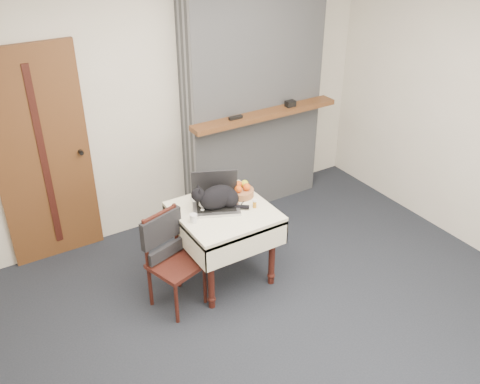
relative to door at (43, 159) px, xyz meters
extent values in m
plane|color=black|center=(1.20, -1.97, -1.00)|extent=(4.50, 4.50, 0.00)
cube|color=beige|center=(1.20, 0.03, 0.30)|extent=(4.50, 0.02, 2.60)
cube|color=brown|center=(0.00, 0.00, 0.00)|extent=(0.82, 0.05, 2.00)
cube|color=#3B1510|center=(0.00, -0.03, 0.00)|extent=(0.06, 0.01, 1.70)
cylinder|color=black|center=(0.32, -0.04, 0.00)|extent=(0.04, 0.06, 0.04)
cube|color=gray|center=(2.10, -0.12, 0.30)|extent=(1.50, 0.30, 2.60)
cube|color=brown|center=(2.10, -0.36, 0.10)|extent=(1.62, 0.18, 0.05)
cube|color=black|center=(1.75, -0.36, 0.14)|extent=(0.14, 0.04, 0.03)
cube|color=black|center=(2.40, -0.36, 0.16)|extent=(0.10, 0.07, 0.06)
cylinder|color=#3B1510|center=(0.86, -1.45, -0.68)|extent=(0.06, 0.06, 0.64)
sphere|color=#3B1510|center=(0.86, -1.45, -0.92)|extent=(0.07, 0.07, 0.07)
cylinder|color=#3B1510|center=(1.46, -1.45, -0.68)|extent=(0.06, 0.06, 0.64)
sphere|color=#3B1510|center=(1.46, -1.45, -0.92)|extent=(0.07, 0.07, 0.07)
cylinder|color=#3B1510|center=(0.86, -0.85, -0.68)|extent=(0.06, 0.06, 0.64)
sphere|color=#3B1510|center=(0.86, -0.85, -0.92)|extent=(0.07, 0.07, 0.07)
cylinder|color=#3B1510|center=(1.46, -0.85, -0.68)|extent=(0.06, 0.06, 0.64)
sphere|color=#3B1510|center=(1.46, -0.85, -0.92)|extent=(0.07, 0.07, 0.07)
cube|color=beige|center=(1.16, -1.15, -0.33)|extent=(0.78, 0.78, 0.06)
cube|color=beige|center=(1.16, -1.53, -0.44)|extent=(0.78, 0.01, 0.22)
cube|color=beige|center=(1.16, -0.76, -0.44)|extent=(0.78, 0.01, 0.22)
cube|color=beige|center=(0.77, -1.15, -0.44)|extent=(0.01, 0.78, 0.22)
cube|color=beige|center=(1.54, -1.15, -0.44)|extent=(0.01, 0.78, 0.22)
cube|color=#B7B7BC|center=(1.11, -1.10, -0.29)|extent=(0.47, 0.41, 0.02)
cube|color=black|center=(1.11, -1.10, -0.27)|extent=(0.37, 0.30, 0.00)
cube|color=black|center=(1.18, -0.95, -0.14)|extent=(0.39, 0.23, 0.27)
cube|color=#AEC5FF|center=(1.18, -0.95, -0.14)|extent=(0.35, 0.20, 0.24)
ellipsoid|color=black|center=(1.13, -1.09, -0.20)|extent=(0.36, 0.27, 0.21)
ellipsoid|color=black|center=(1.22, -1.12, -0.22)|extent=(0.21, 0.22, 0.17)
sphere|color=black|center=(0.97, -1.05, -0.15)|extent=(0.15, 0.15, 0.12)
ellipsoid|color=white|center=(0.94, -1.04, -0.18)|extent=(0.07, 0.07, 0.06)
ellipsoid|color=white|center=(1.00, -1.05, -0.24)|extent=(0.07, 0.08, 0.08)
cone|color=black|center=(0.97, -1.08, -0.09)|extent=(0.05, 0.05, 0.05)
cone|color=black|center=(0.99, -1.02, -0.09)|extent=(0.05, 0.05, 0.05)
cylinder|color=black|center=(1.27, -1.20, -0.28)|extent=(0.16, 0.13, 0.04)
sphere|color=white|center=(0.99, -1.09, -0.28)|extent=(0.04, 0.04, 0.04)
sphere|color=white|center=(1.01, -1.01, -0.28)|extent=(0.04, 0.04, 0.04)
cylinder|color=silver|center=(0.86, -1.18, -0.26)|extent=(0.06, 0.06, 0.07)
cylinder|color=#A76814|center=(1.40, -1.25, -0.27)|extent=(0.03, 0.03, 0.06)
cylinder|color=white|center=(1.40, -1.25, -0.23)|extent=(0.04, 0.04, 0.01)
cylinder|color=#9F6740|center=(1.41, -1.02, -0.27)|extent=(0.22, 0.22, 0.06)
sphere|color=#E34B13|center=(1.36, -1.05, -0.21)|extent=(0.07, 0.07, 0.07)
sphere|color=#E34B13|center=(1.44, -1.06, -0.21)|extent=(0.07, 0.07, 0.07)
sphere|color=#E34B13|center=(1.41, -0.98, -0.21)|extent=(0.07, 0.07, 0.07)
sphere|color=yellow|center=(1.46, -0.99, -0.21)|extent=(0.07, 0.07, 0.07)
sphere|color=#E34B13|center=(1.37, -0.98, -0.21)|extent=(0.07, 0.07, 0.07)
cube|color=black|center=(1.37, -1.06, -0.30)|extent=(0.15, 0.07, 0.01)
cube|color=#3B1510|center=(0.64, -1.26, -0.60)|extent=(0.46, 0.46, 0.04)
cylinder|color=#3B1510|center=(0.53, -1.46, -0.80)|extent=(0.03, 0.03, 0.40)
cylinder|color=#3B1510|center=(0.84, -1.37, -0.80)|extent=(0.03, 0.03, 0.40)
cylinder|color=#3B1510|center=(0.44, -1.15, -0.80)|extent=(0.03, 0.03, 0.40)
cylinder|color=#3B1510|center=(0.75, -1.06, -0.80)|extent=(0.03, 0.03, 0.40)
cylinder|color=#3B1510|center=(0.44, -1.15, -0.38)|extent=(0.03, 0.03, 0.44)
cylinder|color=#3B1510|center=(0.75, -1.06, -0.38)|extent=(0.03, 0.03, 0.44)
cube|color=#3B1510|center=(0.59, -1.11, -0.29)|extent=(0.31, 0.12, 0.25)
cube|color=black|center=(0.60, -1.12, -0.31)|extent=(0.39, 0.16, 0.25)
camera|label=1|loc=(-0.73, -4.48, 2.06)|focal=40.00mm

